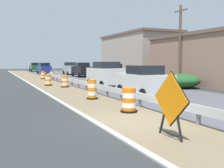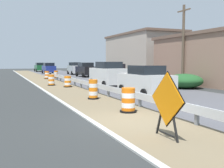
% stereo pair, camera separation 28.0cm
% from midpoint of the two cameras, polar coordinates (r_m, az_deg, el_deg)
% --- Properties ---
extents(ground_plane, '(160.00, 160.00, 0.00)m').
position_cam_midpoint_polar(ground_plane, '(10.03, 3.06, -7.88)').
color(ground_plane, '#2B2D2D').
extents(median_dirt_strip, '(3.29, 120.00, 0.01)m').
position_cam_midpoint_polar(median_dirt_strip, '(10.23, 5.29, -7.62)').
color(median_dirt_strip, '#706047').
rests_on(median_dirt_strip, ground).
extents(curb_near_edge, '(0.20, 120.00, 0.11)m').
position_cam_midpoint_polar(curb_near_edge, '(9.52, -4.00, -8.55)').
color(curb_near_edge, '#ADADA8').
rests_on(curb_near_edge, ground).
extents(guardrail_median, '(0.18, 51.07, 0.71)m').
position_cam_midpoint_polar(guardrail_median, '(11.34, 10.12, -3.81)').
color(guardrail_median, silver).
rests_on(guardrail_median, ground).
extents(warning_sign_diamond, '(0.07, 1.62, 1.95)m').
position_cam_midpoint_polar(warning_sign_diamond, '(7.85, 11.36, -3.72)').
color(warning_sign_diamond, black).
rests_on(warning_sign_diamond, ground).
extents(traffic_barrel_nearest, '(0.74, 0.74, 1.07)m').
position_cam_midpoint_polar(traffic_barrel_nearest, '(11.69, 2.93, -3.67)').
color(traffic_barrel_nearest, orange).
rests_on(traffic_barrel_nearest, ground).
extents(traffic_barrel_close, '(0.65, 0.65, 1.15)m').
position_cam_midpoint_polar(traffic_barrel_close, '(15.77, -4.77, -1.33)').
color(traffic_barrel_close, orange).
rests_on(traffic_barrel_close, ground).
extents(traffic_barrel_mid, '(0.72, 0.72, 0.96)m').
position_cam_midpoint_polar(traffic_barrel_mid, '(23.36, -10.32, 0.37)').
color(traffic_barrel_mid, orange).
rests_on(traffic_barrel_mid, ground).
extents(traffic_barrel_far, '(0.70, 0.70, 1.00)m').
position_cam_midpoint_polar(traffic_barrel_far, '(25.27, -13.72, 0.68)').
color(traffic_barrel_far, orange).
rests_on(traffic_barrel_far, ground).
extents(traffic_barrel_farther, '(0.63, 0.63, 0.99)m').
position_cam_midpoint_polar(traffic_barrel_farther, '(36.68, -12.86, 1.93)').
color(traffic_barrel_farther, orange).
rests_on(traffic_barrel_farther, ground).
extents(traffic_barrel_farthest, '(0.70, 0.70, 1.00)m').
position_cam_midpoint_polar(traffic_barrel_farthest, '(35.02, -14.70, 1.76)').
color(traffic_barrel_farthest, orange).
rests_on(traffic_barrel_farthest, ground).
extents(car_lead_near_lane, '(2.25, 4.41, 2.19)m').
position_cam_midpoint_polar(car_lead_near_lane, '(23.44, -1.75, 2.08)').
color(car_lead_near_lane, silver).
rests_on(car_lead_near_lane, ground).
extents(car_trailing_near_lane, '(2.24, 4.58, 2.06)m').
position_cam_midpoint_polar(car_trailing_near_lane, '(39.15, -6.59, 3.05)').
color(car_trailing_near_lane, black).
rests_on(car_trailing_near_lane, ground).
extents(car_lead_far_lane, '(2.18, 4.07, 1.99)m').
position_cam_midpoint_polar(car_lead_far_lane, '(50.26, -14.40, 3.27)').
color(car_lead_far_lane, navy).
rests_on(car_lead_far_lane, ground).
extents(car_mid_far_lane, '(2.00, 4.35, 2.09)m').
position_cam_midpoint_polar(car_mid_far_lane, '(46.41, -8.99, 3.30)').
color(car_mid_far_lane, silver).
rests_on(car_mid_far_lane, ground).
extents(car_trailing_far_lane, '(1.99, 4.63, 1.96)m').
position_cam_midpoint_polar(car_trailing_far_lane, '(17.28, 6.22, 0.73)').
color(car_trailing_far_lane, silver).
rests_on(car_trailing_far_lane, ground).
extents(car_distant_a, '(2.10, 4.50, 1.96)m').
position_cam_midpoint_polar(car_distant_a, '(29.39, -0.25, 2.41)').
color(car_distant_a, maroon).
rests_on(car_distant_a, ground).
extents(car_distant_b, '(2.12, 4.69, 1.97)m').
position_cam_midpoint_polar(car_distant_b, '(61.53, -16.21, 3.47)').
color(car_distant_b, '#195128').
rests_on(car_distant_b, ground).
extents(roadside_shop_far, '(6.81, 14.11, 6.34)m').
position_cam_midpoint_polar(roadside_shop_far, '(40.87, 5.43, 6.14)').
color(roadside_shop_far, '#AD9E8E').
rests_on(roadside_shop_far, ground).
extents(utility_pole_near, '(0.24, 1.80, 7.36)m').
position_cam_midpoint_polar(utility_pole_near, '(25.84, 13.95, 8.28)').
color(utility_pole_near, brown).
rests_on(utility_pole_near, ground).
extents(bush_roadside, '(2.98, 2.98, 1.20)m').
position_cam_midpoint_polar(bush_roadside, '(22.98, 14.30, 0.65)').
color(bush_roadside, '#1E4C23').
rests_on(bush_roadside, ground).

